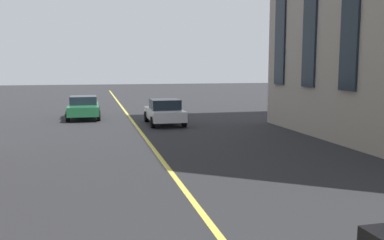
# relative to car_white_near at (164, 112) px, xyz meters

# --- Properties ---
(lane_centre_line) EXTENTS (80.00, 0.16, 0.01)m
(lane_centre_line) POSITION_rel_car_white_near_xyz_m (-5.61, 1.61, -0.70)
(lane_centre_line) COLOR #D8C64C
(lane_centre_line) RESTS_ON ground_plane
(car_white_near) EXTENTS (3.90, 1.89, 1.40)m
(car_white_near) POSITION_rel_car_white_near_xyz_m (0.00, 0.00, 0.00)
(car_white_near) COLOR silver
(car_white_near) RESTS_ON ground_plane
(car_green_trailing) EXTENTS (4.40, 1.95, 1.37)m
(car_green_trailing) POSITION_rel_car_white_near_xyz_m (3.82, 4.41, 0.00)
(car_green_trailing) COLOR #1E6038
(car_green_trailing) RESTS_ON ground_plane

